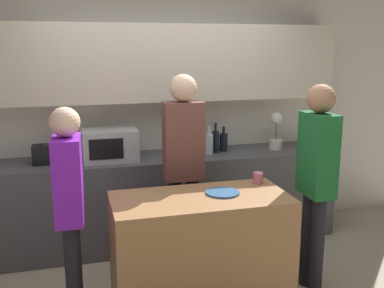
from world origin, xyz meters
name	(u,v)px	position (x,y,z in m)	size (l,w,h in m)	color
back_wall	(156,91)	(0.00, 1.66, 1.54)	(6.40, 0.40, 2.70)	silver
back_counter	(163,199)	(0.00, 1.39, 0.46)	(3.60, 0.62, 0.91)	#4C4C51
kitchen_island	(200,251)	(0.05, 0.18, 0.44)	(1.33, 0.64, 0.89)	#996B42
microwave	(110,145)	(-0.51, 1.38, 1.06)	(0.52, 0.39, 0.30)	#B7BABC
toaster	(47,154)	(-1.09, 1.39, 1.00)	(0.26, 0.16, 0.18)	black
potted_plant	(276,131)	(1.24, 1.39, 1.11)	(0.14, 0.14, 0.40)	silver
bottle_0	(194,140)	(0.36, 1.49, 1.03)	(0.07, 0.07, 0.31)	maroon
bottle_1	(209,144)	(0.48, 1.34, 1.02)	(0.08, 0.08, 0.29)	silver
bottle_2	(215,141)	(0.57, 1.41, 1.03)	(0.07, 0.07, 0.31)	black
bottle_3	(223,142)	(0.67, 1.45, 1.01)	(0.09, 0.09, 0.26)	black
plate_on_island	(223,193)	(0.23, 0.20, 0.90)	(0.26, 0.26, 0.01)	#2D5684
cup_0	(258,178)	(0.60, 0.37, 0.93)	(0.08, 0.08, 0.09)	#C76884
person_left	(184,156)	(0.06, 0.76, 1.06)	(0.34, 0.23, 1.76)	black
person_center	(69,198)	(-0.90, 0.23, 0.94)	(0.21, 0.35, 1.59)	black
person_right	(317,171)	(1.00, 0.15, 1.02)	(0.22, 0.34, 1.71)	black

